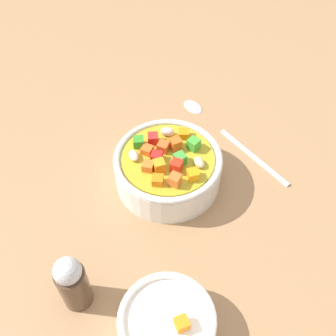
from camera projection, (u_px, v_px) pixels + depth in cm
name	position (u px, v px, depth cm)	size (l,w,h in cm)	color
ground_plane	(168.00, 184.00, 60.19)	(140.00, 140.00, 2.00)	#9E754F
soup_bowl_main	(168.00, 167.00, 57.11)	(15.27, 15.27, 6.73)	white
spoon	(224.00, 131.00, 65.34)	(10.65, 22.49, 0.84)	silver
side_bowl_small	(167.00, 324.00, 43.91)	(10.74, 10.74, 5.08)	white
pepper_shaker	(72.00, 282.00, 44.63)	(3.48, 3.48, 8.98)	#4C3828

